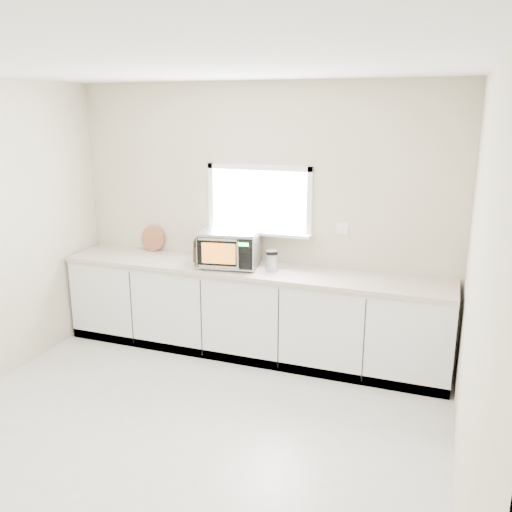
% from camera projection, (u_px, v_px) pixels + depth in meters
% --- Properties ---
extents(ground, '(4.00, 4.00, 0.00)m').
position_uv_depth(ground, '(170.00, 445.00, 4.06)').
color(ground, beige).
rests_on(ground, ground).
extents(back_wall, '(4.00, 0.17, 2.70)m').
position_uv_depth(back_wall, '(260.00, 218.00, 5.51)').
color(back_wall, beige).
rests_on(back_wall, ground).
extents(cabinets, '(3.92, 0.60, 0.88)m').
position_uv_depth(cabinets, '(250.00, 313.00, 5.48)').
color(cabinets, silver).
rests_on(cabinets, ground).
extents(countertop, '(3.92, 0.64, 0.04)m').
position_uv_depth(countertop, '(249.00, 269.00, 5.35)').
color(countertop, beige).
rests_on(countertop, cabinets).
extents(microwave, '(0.62, 0.52, 0.36)m').
position_uv_depth(microwave, '(230.00, 248.00, 5.35)').
color(microwave, black).
rests_on(microwave, countertop).
extents(knife_block, '(0.16, 0.23, 0.30)m').
position_uv_depth(knife_block, '(199.00, 251.00, 5.45)').
color(knife_block, '#4C311B').
rests_on(knife_block, countertop).
extents(cutting_board, '(0.28, 0.07, 0.28)m').
position_uv_depth(cutting_board, '(153.00, 238.00, 5.95)').
color(cutting_board, '#965A3A').
rests_on(cutting_board, countertop).
extents(coffee_grinder, '(0.14, 0.14, 0.20)m').
position_uv_depth(coffee_grinder, '(272.00, 260.00, 5.22)').
color(coffee_grinder, '#ABAEB3').
rests_on(coffee_grinder, countertop).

